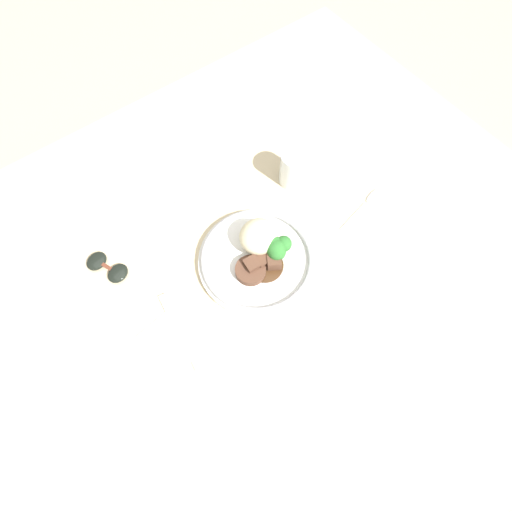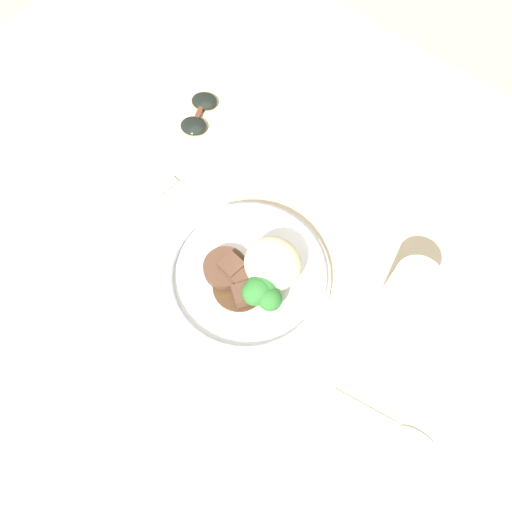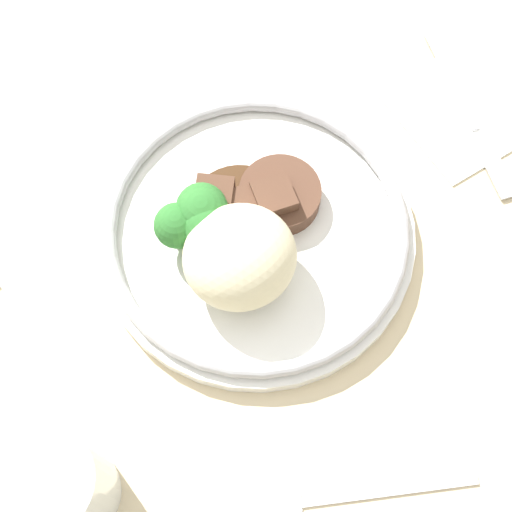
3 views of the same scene
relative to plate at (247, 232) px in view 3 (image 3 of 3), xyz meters
The scene contains 7 objects.
ground_plane 0.08m from the plate, 135.52° to the right, with size 8.00×8.00×0.00m, color tan.
dining_table 0.05m from the plate, 135.52° to the right, with size 1.49×1.24×0.05m.
napkin 0.25m from the plate, behind, with size 0.15×0.13×0.00m.
plate is the anchor object (origin of this frame).
juice_glass 0.24m from the plate, 32.45° to the left, with size 0.07×0.07×0.09m.
fork 0.24m from the plate, behind, with size 0.04×0.19×0.00m.
knife 0.21m from the plate, 77.57° to the left, with size 0.22×0.08×0.00m.
Camera 3 is at (0.12, 0.24, 0.60)m, focal length 50.00 mm.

